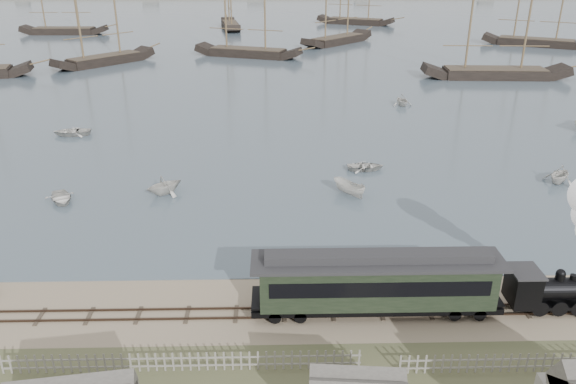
{
  "coord_description": "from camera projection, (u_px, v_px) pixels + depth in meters",
  "views": [
    {
      "loc": [
        -1.47,
        -30.82,
        20.7
      ],
      "look_at": [
        -0.53,
        8.85,
        3.5
      ],
      "focal_mm": 35.0,
      "sensor_mm": 36.0,
      "label": 1
    }
  ],
  "objects": [
    {
      "name": "ground",
      "position": [
        299.0,
        295.0,
        36.53
      ],
      "size": [
        600.0,
        600.0,
        0.0
      ],
      "primitive_type": "plane",
      "color": "gray",
      "rests_on": "ground"
    },
    {
      "name": "harbor_water",
      "position": [
        278.0,
        15.0,
        192.45
      ],
      "size": [
        600.0,
        336.0,
        0.06
      ],
      "primitive_type": "cube",
      "color": "#41505C",
      "rests_on": "ground"
    },
    {
      "name": "rail_track",
      "position": [
        301.0,
        313.0,
        34.68
      ],
      "size": [
        120.0,
        1.8,
        0.16
      ],
      "color": "#36271D",
      "rests_on": "ground"
    },
    {
      "name": "picket_fence_west",
      "position": [
        183.0,
        371.0,
        29.97
      ],
      "size": [
        19.0,
        0.1,
        1.2
      ],
      "primitive_type": null,
      "color": "gray",
      "rests_on": "ground"
    },
    {
      "name": "picket_fence_east",
      "position": [
        539.0,
        371.0,
        29.92
      ],
      "size": [
        15.0,
        0.1,
        1.2
      ],
      "primitive_type": null,
      "color": "gray",
      "rests_on": "ground"
    },
    {
      "name": "passenger_coach",
      "position": [
        376.0,
        281.0,
        33.87
      ],
      "size": [
        15.12,
        2.92,
        3.67
      ],
      "color": "black",
      "rests_on": "ground"
    },
    {
      "name": "rowboat_0",
      "position": [
        61.0,
        198.0,
        49.74
      ],
      "size": [
        4.33,
        3.89,
        0.74
      ],
      "primitive_type": "imported",
      "rotation": [
        0.0,
        0.0,
        0.47
      ],
      "color": "silver",
      "rests_on": "harbor_water"
    },
    {
      "name": "rowboat_1",
      "position": [
        164.0,
        185.0,
        51.14
      ],
      "size": [
        4.49,
        4.57,
        1.82
      ],
      "primitive_type": "imported",
      "rotation": [
        0.0,
        0.0,
        2.24
      ],
      "color": "silver",
      "rests_on": "harbor_water"
    },
    {
      "name": "rowboat_2",
      "position": [
        349.0,
        188.0,
        51.02
      ],
      "size": [
        3.4,
        3.39,
        1.35
      ],
      "primitive_type": "imported",
      "rotation": [
        0.0,
        0.0,
        3.93
      ],
      "color": "silver",
      "rests_on": "harbor_water"
    },
    {
      "name": "rowboat_3",
      "position": [
        366.0,
        166.0,
        56.93
      ],
      "size": [
        2.76,
        3.79,
        0.77
      ],
      "primitive_type": "imported",
      "rotation": [
        0.0,
        0.0,
        1.6
      ],
      "color": "silver",
      "rests_on": "harbor_water"
    },
    {
      "name": "rowboat_4",
      "position": [
        560.0,
        174.0,
        53.63
      ],
      "size": [
        4.38,
        4.41,
        1.76
      ],
      "primitive_type": "imported",
      "rotation": [
        0.0,
        0.0,
        5.46
      ],
      "color": "silver",
      "rests_on": "harbor_water"
    },
    {
      "name": "rowboat_6",
      "position": [
        72.0,
        132.0,
        67.59
      ],
      "size": [
        3.51,
        4.66,
        0.91
      ],
      "primitive_type": "imported",
      "rotation": [
        0.0,
        0.0,
        4.8
      ],
      "color": "silver",
      "rests_on": "harbor_water"
    },
    {
      "name": "rowboat_7",
      "position": [
        402.0,
        100.0,
        80.17
      ],
      "size": [
        3.7,
        3.37,
        1.67
      ],
      "primitive_type": "imported",
      "rotation": [
        0.0,
        0.0,
        0.22
      ],
      "color": "silver",
      "rests_on": "harbor_water"
    },
    {
      "name": "schooner_1",
      "position": [
        99.0,
        11.0,
        105.64
      ],
      "size": [
        17.55,
        18.6,
        20.0
      ],
      "primitive_type": null,
      "rotation": [
        0.0,
        0.0,
        0.83
      ],
      "color": "black",
      "rests_on": "harbor_water"
    },
    {
      "name": "schooner_2",
      "position": [
        247.0,
        7.0,
        113.45
      ],
      "size": [
        23.06,
        12.64,
        20.0
      ],
      "primitive_type": null,
      "rotation": [
        0.0,
        0.0,
        -0.35
      ],
      "color": "black",
      "rests_on": "harbor_water"
    },
    {
      "name": "schooner_4",
      "position": [
        503.0,
        18.0,
        93.9
      ],
      "size": [
        25.25,
        7.25,
        20.0
      ],
      "primitive_type": null,
      "rotation": [
        0.0,
        0.0,
        -0.06
      ],
      "color": "black",
      "rests_on": "harbor_water"
    },
    {
      "name": "schooner_5",
      "position": [
        543.0,
        1.0,
        126.4
      ],
      "size": [
        23.53,
        15.96,
        20.0
      ],
      "primitive_type": null,
      "rotation": [
        0.0,
        0.0,
        -0.49
      ],
      "color": "black",
      "rests_on": "harbor_water"
    }
  ]
}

